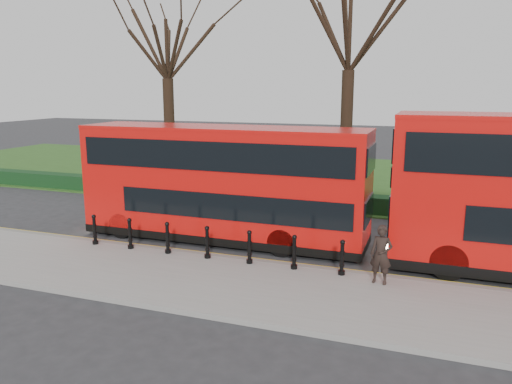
% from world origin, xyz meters
% --- Properties ---
extents(ground, '(120.00, 120.00, 0.00)m').
position_xyz_m(ground, '(0.00, 0.00, 0.00)').
color(ground, '#28282B').
rests_on(ground, ground).
extents(pavement, '(60.00, 4.00, 0.15)m').
position_xyz_m(pavement, '(0.00, -3.00, 0.07)').
color(pavement, gray).
rests_on(pavement, ground).
extents(kerb, '(60.00, 0.25, 0.16)m').
position_xyz_m(kerb, '(0.00, -1.00, 0.07)').
color(kerb, slate).
rests_on(kerb, ground).
extents(grass_verge, '(60.00, 18.00, 0.06)m').
position_xyz_m(grass_verge, '(0.00, 15.00, 0.03)').
color(grass_verge, '#294E1A').
rests_on(grass_verge, ground).
extents(hedge, '(60.00, 0.90, 0.80)m').
position_xyz_m(hedge, '(0.00, 6.80, 0.40)').
color(hedge, black).
rests_on(hedge, ground).
extents(yellow_line_outer, '(60.00, 0.10, 0.01)m').
position_xyz_m(yellow_line_outer, '(0.00, -0.70, 0.01)').
color(yellow_line_outer, yellow).
rests_on(yellow_line_outer, ground).
extents(yellow_line_inner, '(60.00, 0.10, 0.01)m').
position_xyz_m(yellow_line_inner, '(0.00, -0.50, 0.01)').
color(yellow_line_inner, yellow).
rests_on(yellow_line_inner, ground).
extents(tree_left, '(6.94, 6.94, 10.84)m').
position_xyz_m(tree_left, '(-8.00, 10.00, 7.87)').
color(tree_left, black).
rests_on(tree_left, ground).
extents(tree_mid, '(7.34, 7.34, 11.46)m').
position_xyz_m(tree_mid, '(2.00, 10.00, 8.33)').
color(tree_mid, black).
rests_on(tree_mid, ground).
extents(bollard_row, '(8.71, 0.15, 1.00)m').
position_xyz_m(bollard_row, '(-0.36, -1.35, 0.65)').
color(bollard_row, black).
rests_on(bollard_row, pavement).
extents(bus_lead, '(10.36, 2.38, 4.12)m').
position_xyz_m(bus_lead, '(-0.85, 1.04, 2.08)').
color(bus_lead, red).
rests_on(bus_lead, ground).
extents(pedestrian, '(0.65, 0.48, 1.65)m').
position_xyz_m(pedestrian, '(5.03, -1.63, 0.98)').
color(pedestrian, black).
rests_on(pedestrian, pavement).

